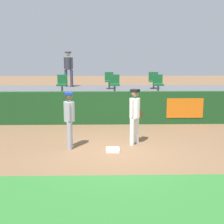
# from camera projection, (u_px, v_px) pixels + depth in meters

# --- Properties ---
(ground_plane) EXTENTS (60.00, 60.00, 0.00)m
(ground_plane) POSITION_uv_depth(u_px,v_px,m) (116.00, 152.00, 9.04)
(ground_plane) COLOR brown
(grass_foreground_strip) EXTENTS (18.00, 2.80, 0.01)m
(grass_foreground_strip) POSITION_uv_depth(u_px,v_px,m) (121.00, 203.00, 5.96)
(grass_foreground_strip) COLOR #2D722D
(grass_foreground_strip) RESTS_ON ground_plane
(first_base) EXTENTS (0.40, 0.40, 0.08)m
(first_base) POSITION_uv_depth(u_px,v_px,m) (113.00, 150.00, 9.12)
(first_base) COLOR white
(first_base) RESTS_ON ground_plane
(player_fielder_home) EXTENTS (0.53, 0.47, 1.77)m
(player_fielder_home) POSITION_uv_depth(u_px,v_px,m) (135.00, 113.00, 9.68)
(player_fielder_home) COLOR white
(player_fielder_home) RESTS_ON ground_plane
(player_runner_visitor) EXTENTS (0.34, 0.49, 1.73)m
(player_runner_visitor) POSITION_uv_depth(u_px,v_px,m) (69.00, 116.00, 9.25)
(player_runner_visitor) COLOR #9EA3AD
(player_runner_visitor) RESTS_ON ground_plane
(field_wall) EXTENTS (18.00, 0.26, 1.35)m
(field_wall) POSITION_uv_depth(u_px,v_px,m) (113.00, 108.00, 12.49)
(field_wall) COLOR #19471E
(field_wall) RESTS_ON ground_plane
(bleacher_platform) EXTENTS (18.00, 4.80, 1.08)m
(bleacher_platform) POSITION_uv_depth(u_px,v_px,m) (111.00, 101.00, 15.03)
(bleacher_platform) COLOR #59595E
(bleacher_platform) RESTS_ON ground_plane
(seat_back_right) EXTENTS (0.48, 0.44, 0.84)m
(seat_back_right) POSITION_uv_depth(u_px,v_px,m) (154.00, 79.00, 15.55)
(seat_back_right) COLOR #4C4C51
(seat_back_right) RESTS_ON bleacher_platform
(seat_front_left) EXTENTS (0.45, 0.44, 0.84)m
(seat_front_left) POSITION_uv_depth(u_px,v_px,m) (62.00, 83.00, 13.68)
(seat_front_left) COLOR #4C4C51
(seat_front_left) RESTS_ON bleacher_platform
(seat_front_center) EXTENTS (0.45, 0.44, 0.84)m
(seat_front_center) POSITION_uv_depth(u_px,v_px,m) (115.00, 83.00, 13.73)
(seat_front_center) COLOR #4C4C51
(seat_front_center) RESTS_ON bleacher_platform
(seat_front_right) EXTENTS (0.44, 0.44, 0.84)m
(seat_front_right) POSITION_uv_depth(u_px,v_px,m) (158.00, 83.00, 13.78)
(seat_front_right) COLOR #4C4C51
(seat_front_right) RESTS_ON bleacher_platform
(seat_back_center) EXTENTS (0.44, 0.44, 0.84)m
(seat_back_center) POSITION_uv_depth(u_px,v_px,m) (109.00, 79.00, 15.50)
(seat_back_center) COLOR #4C4C51
(seat_back_center) RESTS_ON bleacher_platform
(spectator_hooded) EXTENTS (0.50, 0.45, 1.87)m
(spectator_hooded) POSITION_uv_depth(u_px,v_px,m) (68.00, 67.00, 16.29)
(spectator_hooded) COLOR #33384C
(spectator_hooded) RESTS_ON bleacher_platform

